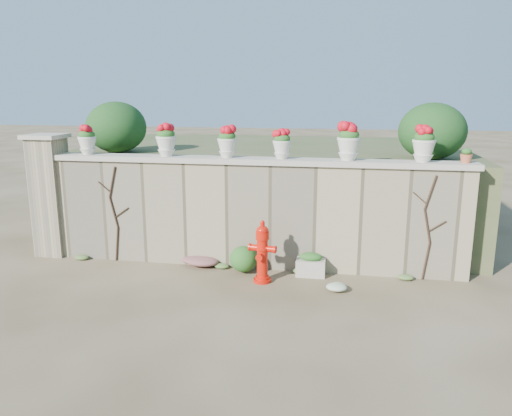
% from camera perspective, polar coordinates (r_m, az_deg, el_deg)
% --- Properties ---
extents(ground, '(80.00, 80.00, 0.00)m').
position_cam_1_polar(ground, '(8.17, -3.06, -10.67)').
color(ground, '#4C3D26').
rests_on(ground, ground).
extents(stone_wall, '(8.00, 0.40, 2.00)m').
position_cam_1_polar(stone_wall, '(9.52, -0.67, -0.84)').
color(stone_wall, '#948763').
rests_on(stone_wall, ground).
extents(wall_cap, '(8.10, 0.52, 0.10)m').
position_cam_1_polar(wall_cap, '(9.33, -0.69, 5.43)').
color(wall_cap, beige).
rests_on(wall_cap, stone_wall).
extents(gate_pillar, '(0.72, 0.72, 2.48)m').
position_cam_1_polar(gate_pillar, '(11.01, -22.41, 1.44)').
color(gate_pillar, '#948763').
rests_on(gate_pillar, ground).
extents(raised_fill, '(9.00, 6.00, 2.00)m').
position_cam_1_polar(raised_fill, '(12.61, 2.06, 2.60)').
color(raised_fill, '#384C23').
rests_on(raised_fill, ground).
extents(back_shrub_left, '(1.30, 1.30, 1.10)m').
position_cam_1_polar(back_shrub_left, '(11.43, -15.67, 8.88)').
color(back_shrub_left, '#143814').
rests_on(back_shrub_left, raised_fill).
extents(back_shrub_right, '(1.30, 1.30, 1.10)m').
position_cam_1_polar(back_shrub_right, '(10.44, 19.49, 8.27)').
color(back_shrub_right, '#143814').
rests_on(back_shrub_right, raised_fill).
extents(vine_left, '(0.60, 0.04, 1.91)m').
position_cam_1_polar(vine_left, '(10.16, -15.88, -0.51)').
color(vine_left, black).
rests_on(vine_left, ground).
extents(vine_right, '(0.60, 0.04, 1.91)m').
position_cam_1_polar(vine_right, '(9.27, 19.07, -2.01)').
color(vine_right, black).
rests_on(vine_right, ground).
extents(fire_hydrant, '(0.49, 0.34, 1.12)m').
position_cam_1_polar(fire_hydrant, '(8.79, 0.73, -5.00)').
color(fire_hydrant, red).
rests_on(fire_hydrant, ground).
extents(planter_box, '(0.53, 0.31, 0.44)m').
position_cam_1_polar(planter_box, '(9.25, 6.27, -6.49)').
color(planter_box, beige).
rests_on(planter_box, ground).
extents(green_shrub, '(0.66, 0.59, 0.62)m').
position_cam_1_polar(green_shrub, '(9.30, -1.65, -5.60)').
color(green_shrub, '#1E5119').
rests_on(green_shrub, ground).
extents(magenta_clump, '(0.96, 0.64, 0.26)m').
position_cam_1_polar(magenta_clump, '(9.70, -6.41, -6.03)').
color(magenta_clump, '#AC225E').
rests_on(magenta_clump, ground).
extents(white_flowers, '(0.50, 0.40, 0.18)m').
position_cam_1_polar(white_flowers, '(8.68, 9.18, -8.74)').
color(white_flowers, white).
rests_on(white_flowers, ground).
extents(urn_pot_0, '(0.36, 0.36, 0.56)m').
position_cam_1_polar(urn_pot_0, '(10.40, -18.74, 7.35)').
color(urn_pot_0, beige).
rests_on(urn_pot_0, wall_cap).
extents(urn_pot_1, '(0.39, 0.39, 0.61)m').
position_cam_1_polar(urn_pot_1, '(9.72, -10.23, 7.63)').
color(urn_pot_1, beige).
rests_on(urn_pot_1, wall_cap).
extents(urn_pot_2, '(0.37, 0.37, 0.57)m').
position_cam_1_polar(urn_pot_2, '(9.38, -3.31, 7.51)').
color(urn_pot_2, beige).
rests_on(urn_pot_2, wall_cap).
extents(urn_pot_3, '(0.34, 0.34, 0.54)m').
position_cam_1_polar(urn_pot_3, '(9.20, 2.99, 7.28)').
color(urn_pot_3, beige).
rests_on(urn_pot_3, wall_cap).
extents(urn_pot_4, '(0.42, 0.42, 0.66)m').
position_cam_1_polar(urn_pot_4, '(9.12, 10.55, 7.42)').
color(urn_pot_4, beige).
rests_on(urn_pot_4, wall_cap).
extents(urn_pot_5, '(0.40, 0.40, 0.63)m').
position_cam_1_polar(urn_pot_5, '(9.22, 18.63, 6.92)').
color(urn_pot_5, beige).
rests_on(urn_pot_5, wall_cap).
extents(terracotta_pot, '(0.21, 0.21, 0.25)m').
position_cam_1_polar(terracotta_pot, '(9.37, 22.89, 5.46)').
color(terracotta_pot, '#B95B38').
rests_on(terracotta_pot, wall_cap).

